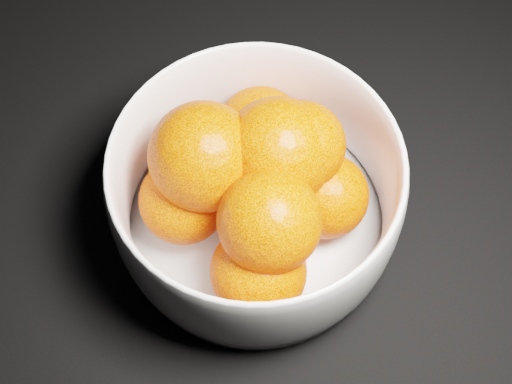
% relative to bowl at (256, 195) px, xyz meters
% --- Properties ---
extents(bowl, '(0.25, 0.25, 0.12)m').
position_rel_bowl_xyz_m(bowl, '(0.00, 0.00, 0.00)').
color(bowl, silver).
rests_on(bowl, ground).
extents(orange_pile, '(0.19, 0.21, 0.13)m').
position_rel_bowl_xyz_m(orange_pile, '(-0.00, 0.00, 0.02)').
color(orange_pile, '#FF4D0C').
rests_on(orange_pile, bowl).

